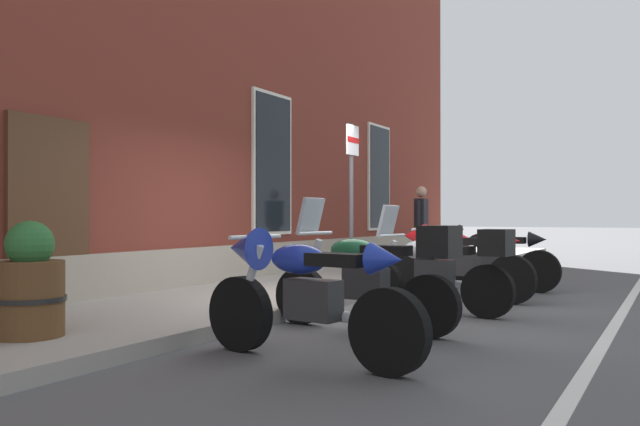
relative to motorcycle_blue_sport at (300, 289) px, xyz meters
The scene contains 12 objects.
ground_plane 3.16m from the motorcycle_blue_sport, 21.79° to the left, with size 140.00×140.00×0.00m, color #4C4C4F.
sidewalk 3.80m from the motorcycle_blue_sport, 40.03° to the left, with size 29.39×2.54×0.14m, color gray.
lane_stripe 3.58m from the motorcycle_blue_sport, 35.39° to the right, with size 29.39×0.12×0.01m, color silver.
brick_pub_facade 8.20m from the motorcycle_blue_sport, 67.29° to the left, with size 23.39×6.50×7.94m.
motorcycle_blue_sport is the anchor object (origin of this frame).
motorcycle_green_touring 1.50m from the motorcycle_blue_sport, ahead, with size 0.62×2.10×1.36m.
motorcycle_silver_touring 2.98m from the motorcycle_blue_sport, ahead, with size 0.63×2.02×1.30m.
motorcycle_red_sport 4.39m from the motorcycle_blue_sport, ahead, with size 0.62×2.14×1.06m.
motorcycle_black_sport 5.81m from the motorcycle_blue_sport, ahead, with size 0.62×2.10×1.03m.
pedestrian_dark_jacket 8.16m from the motorcycle_blue_sport, 13.34° to the left, with size 0.59×0.24×1.63m.
parking_sign 4.54m from the motorcycle_blue_sport, 20.72° to the left, with size 0.36×0.07×2.39m.
barrel_planter 2.31m from the motorcycle_blue_sport, 111.73° to the left, with size 0.59×0.59×0.98m.
Camera 1 is at (-7.39, -3.82, 1.15)m, focal length 36.79 mm.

